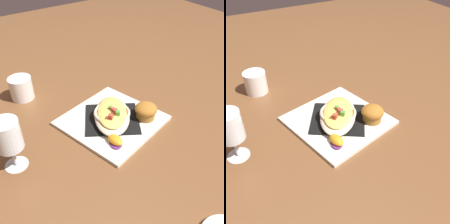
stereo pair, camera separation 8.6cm
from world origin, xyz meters
TOP-DOWN VIEW (x-y plane):
  - ground_plane at (0.00, 0.00)m, footprint 2.60×2.60m
  - square_plate at (0.00, 0.00)m, footprint 0.34×0.34m
  - folded_napkin at (0.00, 0.00)m, footprint 0.23×0.23m
  - gratin_dish at (0.00, 0.00)m, footprint 0.21×0.24m
  - muffin at (-0.10, 0.06)m, footprint 0.07×0.07m
  - orange_garnish at (0.06, 0.10)m, footprint 0.05×0.06m
  - coffee_mug at (0.19, -0.31)m, footprint 0.08×0.11m
  - stemmed_glass at (0.32, -0.00)m, footprint 0.07×0.07m

SIDE VIEW (x-z plane):
  - ground_plane at x=0.00m, z-range 0.00..0.00m
  - square_plate at x=0.00m, z-range 0.00..0.01m
  - folded_napkin at x=0.00m, z-range 0.01..0.02m
  - orange_garnish at x=0.06m, z-range 0.01..0.03m
  - gratin_dish at x=0.00m, z-range 0.01..0.06m
  - coffee_mug at x=0.19m, z-range 0.00..0.08m
  - muffin at x=-0.10m, z-range 0.01..0.07m
  - stemmed_glass at x=0.32m, z-range 0.03..0.18m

